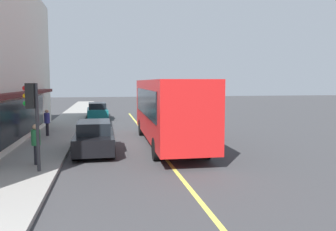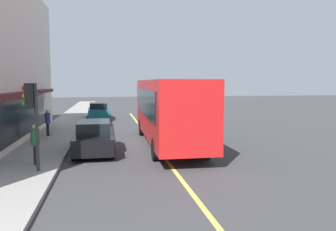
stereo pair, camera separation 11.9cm
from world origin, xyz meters
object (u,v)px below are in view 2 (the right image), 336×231
object	(u,v)px
pedestrian_near_storefront	(35,140)
car_teal	(98,111)
traffic_light	(31,106)
car_black	(94,138)
bus	(168,108)
car_silver	(166,110)
pedestrian_at_corner	(48,120)

from	to	relation	value
pedestrian_near_storefront	car_teal	bearing A→B (deg)	-6.57
car_teal	traffic_light	bearing A→B (deg)	174.16
traffic_light	car_black	size ratio (longest dim) A/B	0.74
bus	traffic_light	world-z (taller)	bus
car_silver	pedestrian_at_corner	world-z (taller)	pedestrian_at_corner
traffic_light	car_silver	distance (m)	20.39
traffic_light	pedestrian_near_storefront	size ratio (longest dim) A/B	1.99
pedestrian_near_storefront	pedestrian_at_corner	distance (m)	7.43
car_teal	pedestrian_near_storefront	xyz separation A→B (m)	(-17.56, 2.02, 0.37)
car_teal	car_black	xyz separation A→B (m)	(-15.04, -0.14, 0.00)
car_teal	car_black	bearing A→B (deg)	-179.48
traffic_light	car_black	bearing A→B (deg)	-29.74
traffic_light	car_teal	bearing A→B (deg)	-5.84
bus	car_black	bearing A→B (deg)	110.16
car_black	pedestrian_at_corner	size ratio (longest dim) A/B	2.70
bus	car_silver	bearing A→B (deg)	-9.50
traffic_light	car_silver	size ratio (longest dim) A/B	0.73
car_teal	car_black	distance (m)	15.04
bus	pedestrian_at_corner	distance (m)	7.66
traffic_light	car_teal	distance (m)	18.79
car_black	traffic_light	bearing A→B (deg)	150.26
car_silver	car_black	xyz separation A→B (m)	(-15.02, 6.14, 0.00)
car_black	pedestrian_near_storefront	size ratio (longest dim) A/B	2.68
bus	pedestrian_at_corner	bearing A→B (deg)	63.09
pedestrian_near_storefront	car_black	bearing A→B (deg)	-40.53
traffic_light	pedestrian_near_storefront	distance (m)	1.77
bus	car_teal	xyz separation A→B (m)	(13.62, 4.00, -1.24)
car_silver	pedestrian_at_corner	size ratio (longest dim) A/B	2.75
car_black	pedestrian_at_corner	distance (m)	5.68
car_silver	pedestrian_near_storefront	size ratio (longest dim) A/B	2.74
car_black	pedestrian_near_storefront	xyz separation A→B (m)	(-2.52, 2.16, 0.37)
car_silver	traffic_light	bearing A→B (deg)	156.24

